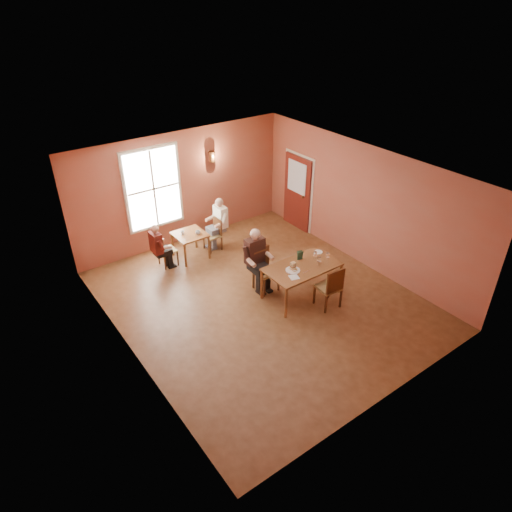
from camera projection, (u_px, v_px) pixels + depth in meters
ground at (261, 300)px, 10.23m from camera, size 6.00×7.00×0.01m
wall_back at (182, 188)px, 11.88m from camera, size 6.00×0.04×3.00m
wall_front at (397, 332)px, 7.03m from camera, size 6.00×0.04×3.00m
wall_left at (124, 291)px, 7.95m from camera, size 0.04×7.00×3.00m
wall_right at (362, 206)px, 10.96m from camera, size 0.04×7.00×3.00m
ceiling at (262, 173)px, 8.68m from camera, size 6.00×7.00×0.04m
window at (153, 189)px, 11.34m from camera, size 1.36×0.10×1.96m
door at (297, 193)px, 12.76m from camera, size 0.12×1.04×2.10m
wall_sconce at (212, 157)px, 11.90m from camera, size 0.16×0.16×0.28m
main_table at (301, 281)px, 10.19m from camera, size 1.66×0.93×0.78m
chair_diner_main at (266, 271)px, 10.32m from camera, size 0.45×0.45×1.02m
diner_main at (267, 263)px, 10.20m from camera, size 0.57×0.57×1.43m
chair_empty at (328, 286)px, 9.80m from camera, size 0.48×0.48×1.01m
plate_food at (293, 270)px, 9.82m from camera, size 0.41×0.41×0.04m
sandwich at (293, 266)px, 9.88m from camera, size 0.11×0.11×0.13m
goblet_a at (315, 255)px, 10.20m from camera, size 0.09×0.09×0.20m
goblet_b at (327, 256)px, 10.16m from camera, size 0.10×0.10×0.19m
goblet_c at (319, 261)px, 9.98m from camera, size 0.10×0.10×0.21m
menu_stand at (300, 255)px, 10.18m from camera, size 0.14×0.09×0.21m
knife at (306, 271)px, 9.80m from camera, size 0.20×0.02×0.00m
napkin at (294, 277)px, 9.61m from camera, size 0.24×0.24×0.01m
side_plate at (318, 252)px, 10.49m from camera, size 0.23×0.23×0.02m
second_table at (191, 245)px, 11.65m from camera, size 0.76×0.76×0.67m
chair_diner_white at (212, 235)px, 11.93m from camera, size 0.38×0.38×0.86m
diner_white at (213, 227)px, 11.83m from camera, size 0.52×0.52×1.31m
chair_diner_maroon at (167, 250)px, 11.27m from camera, size 0.39×0.39×0.87m
diner_maroon at (166, 244)px, 11.18m from camera, size 0.48×0.48×1.20m
cup_a at (198, 232)px, 11.44m from camera, size 0.14×0.14×0.09m
cup_b at (182, 233)px, 11.43m from camera, size 0.11×0.11×0.09m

